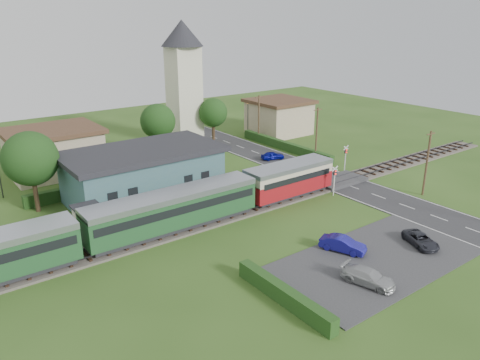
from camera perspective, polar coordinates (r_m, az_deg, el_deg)
ground at (r=46.90m, az=5.63°, el=-3.44°), size 120.00×120.00×0.00m
railway_track at (r=48.23m, az=4.04°, el=-2.59°), size 76.00×3.20×0.49m
road at (r=53.72m, az=13.57°, el=-0.85°), size 6.00×70.00×0.05m
car_park at (r=38.68m, az=16.08°, el=-9.37°), size 17.00×9.00×0.08m
crossing_deck at (r=54.86m, az=12.01°, el=-0.07°), size 6.20×3.40×0.45m
platform at (r=45.39m, az=-8.29°, el=-4.06°), size 30.00×3.00×0.45m
equipment_hut at (r=41.98m, az=-18.02°, el=-4.61°), size 2.30×2.30×2.55m
station_building at (r=49.39m, az=-11.68°, el=0.77°), size 16.00×9.00×5.30m
train at (r=40.11m, az=-12.07°, el=-4.52°), size 43.20×2.90×3.40m
church_tower at (r=69.35m, az=-6.92°, el=12.76°), size 6.00×6.00×17.60m
house_west at (r=60.49m, az=-21.75°, el=3.33°), size 10.80×8.80×5.50m
house_east at (r=76.01m, az=4.77°, el=7.75°), size 8.80×8.80×5.50m
hedge_carpark at (r=32.19m, az=5.42°, el=-13.78°), size 0.80×9.00×1.20m
hedge_roadside at (r=66.96m, az=5.50°, el=4.17°), size 0.80×18.00×1.20m
hedge_station at (r=53.96m, az=-13.60°, el=-0.05°), size 22.00×0.80×1.30m
tree_a at (r=48.38m, az=-24.19°, el=2.38°), size 5.20×5.20×8.00m
tree_b at (r=62.57m, az=-9.98°, el=7.04°), size 4.60×4.60×7.34m
tree_c at (r=69.25m, az=-3.30°, el=8.19°), size 4.20×4.20×6.78m
utility_pole_b at (r=52.65m, az=21.82°, el=1.99°), size 1.40×0.22×7.00m
utility_pole_c at (r=62.05m, az=9.31°, el=5.66°), size 1.40×0.22×7.00m
utility_pole_d at (r=70.67m, az=2.30°, el=7.59°), size 1.40×0.22×7.00m
crossing_signal_near at (r=50.18m, az=11.46°, el=0.42°), size 0.84×0.28×3.28m
crossing_signal_far at (r=58.38m, az=12.75°, el=3.04°), size 0.84×0.28×3.28m
streetlamp_east at (r=75.73m, az=0.97°, el=7.96°), size 0.30×0.30×5.15m
car_on_road at (r=62.23m, az=4.00°, el=3.00°), size 3.30×2.06×1.05m
car_park_blue at (r=39.07m, az=12.42°, el=-7.65°), size 2.66×3.92×1.22m
car_park_silver at (r=35.09m, az=15.38°, el=-11.32°), size 2.59×4.21×1.14m
car_park_dark at (r=41.91m, az=21.17°, el=-6.81°), size 2.92×3.96×1.00m
pedestrian_near at (r=48.39m, az=0.20°, el=-0.92°), size 0.66×0.45×1.74m
pedestrian_far at (r=42.69m, az=-12.74°, el=-4.43°), size 0.71×0.86×1.59m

